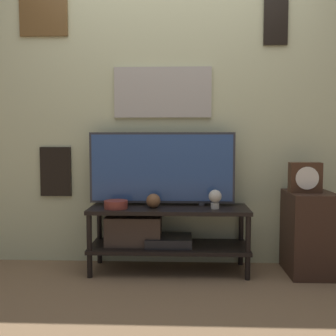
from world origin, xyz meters
The scene contains 9 objects.
ground_plane centered at (0.00, 0.00, 0.00)m, with size 12.00×12.00×0.00m, color #846647.
wall_back centered at (-0.01, 0.50, 1.35)m, with size 6.40×0.08×2.70m.
media_console centered at (-0.10, 0.25, 0.32)m, with size 1.25×0.41×0.51m.
television centered at (-0.06, 0.34, 0.81)m, with size 1.17×0.05×0.59m.
vase_wide_bowl centered at (-0.41, 0.18, 0.54)m, with size 0.18×0.18×0.06m.
vase_round_glass centered at (-0.12, 0.21, 0.57)m, with size 0.11×0.11×0.11m.
decorative_bust centered at (0.36, 0.19, 0.60)m, with size 0.10×0.10×0.15m.
side_table centered at (1.09, 0.24, 0.32)m, with size 0.34×0.44×0.64m.
mantel_clock centered at (1.04, 0.22, 0.75)m, with size 0.24×0.11×0.23m.
Camera 1 is at (0.11, -2.81, 1.05)m, focal length 42.00 mm.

